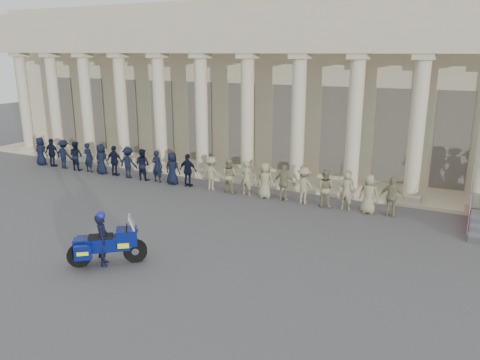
% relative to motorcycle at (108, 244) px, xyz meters
% --- Properties ---
extents(ground, '(90.00, 90.00, 0.00)m').
position_rel_motorcycle_xyz_m(ground, '(1.03, 2.39, -0.67)').
color(ground, '#48484B').
rests_on(ground, ground).
extents(building, '(40.00, 12.50, 9.00)m').
position_rel_motorcycle_xyz_m(building, '(1.03, 17.13, 3.86)').
color(building, '#BCAF8D').
rests_on(building, ground).
extents(officer_rank, '(20.51, 0.61, 1.62)m').
position_rel_motorcycle_xyz_m(officer_rank, '(-2.94, 8.43, 0.14)').
color(officer_rank, black).
rests_on(officer_rank, ground).
extents(motorcycle, '(2.01, 1.75, 1.55)m').
position_rel_motorcycle_xyz_m(motorcycle, '(0.00, 0.00, 0.00)').
color(motorcycle, black).
rests_on(motorcycle, ground).
extents(rider, '(0.68, 0.72, 1.74)m').
position_rel_motorcycle_xyz_m(rider, '(-0.10, -0.08, 0.20)').
color(rider, black).
rests_on(rider, ground).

